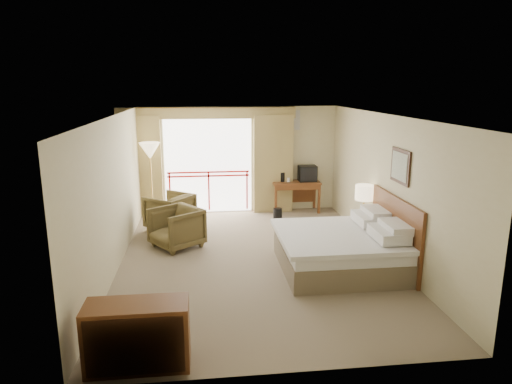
{
  "coord_description": "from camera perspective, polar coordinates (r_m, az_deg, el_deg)",
  "views": [
    {
      "loc": [
        -0.93,
        -8.05,
        3.24
      ],
      "look_at": [
        0.06,
        0.4,
        1.22
      ],
      "focal_mm": 32.0,
      "sensor_mm": 36.0,
      "label": 1
    }
  ],
  "objects": [
    {
      "name": "wall_back",
      "position": [
        11.74,
        -2.09,
        4.06
      ],
      "size": [
        5.0,
        0.0,
        5.0
      ],
      "primitive_type": "plane",
      "rotation": [
        1.57,
        0.0,
        0.0
      ],
      "color": "beige",
      "rests_on": "ground"
    },
    {
      "name": "cup",
      "position": [
        11.7,
        4.1,
        1.51
      ],
      "size": [
        0.08,
        0.08,
        0.11
      ],
      "primitive_type": "cylinder",
      "rotation": [
        0.0,
        0.0,
        -0.09
      ],
      "color": "white",
      "rests_on": "desk"
    },
    {
      "name": "curtain_right",
      "position": [
        11.71,
        2.13,
        3.54
      ],
      "size": [
        1.0,
        0.26,
        2.5
      ],
      "primitive_type": "cube",
      "color": "olive",
      "rests_on": "wall_back"
    },
    {
      "name": "headboard",
      "position": [
        8.59,
        16.96,
        -4.82
      ],
      "size": [
        0.06,
        2.1,
        1.3
      ],
      "primitive_type": "cube",
      "color": "#592B13",
      "rests_on": "wall_right"
    },
    {
      "name": "balcony_door",
      "position": [
        11.71,
        -5.99,
        3.23
      ],
      "size": [
        2.4,
        0.0,
        2.4
      ],
      "primitive_type": "plane",
      "rotation": [
        1.57,
        0.0,
        0.0
      ],
      "color": "white",
      "rests_on": "wall_back"
    },
    {
      "name": "nightstand",
      "position": [
        9.67,
        13.23,
        -4.81
      ],
      "size": [
        0.43,
        0.5,
        0.57
      ],
      "primitive_type": "cube",
      "rotation": [
        0.0,
        0.0,
        -0.05
      ],
      "color": "#592B13",
      "rests_on": "floor"
    },
    {
      "name": "wall_front",
      "position": [
        5.02,
        4.55,
        -8.83
      ],
      "size": [
        5.0,
        0.0,
        5.0
      ],
      "primitive_type": "plane",
      "rotation": [
        -1.57,
        0.0,
        0.0
      ],
      "color": "beige",
      "rests_on": "ground"
    },
    {
      "name": "wastebasket",
      "position": [
        11.23,
        2.72,
        -2.73
      ],
      "size": [
        0.25,
        0.25,
        0.27
      ],
      "primitive_type": "cylinder",
      "rotation": [
        0.0,
        0.0,
        0.14
      ],
      "color": "black",
      "rests_on": "floor"
    },
    {
      "name": "wall_right",
      "position": [
        8.96,
        15.98,
        0.63
      ],
      "size": [
        0.0,
        7.0,
        7.0
      ],
      "primitive_type": "plane",
      "rotation": [
        1.57,
        0.0,
        -1.57
      ],
      "color": "beige",
      "rests_on": "ground"
    },
    {
      "name": "floor_lamp",
      "position": [
        11.06,
        -13.12,
        4.67
      ],
      "size": [
        0.49,
        0.49,
        1.91
      ],
      "rotation": [
        0.0,
        0.0,
        -0.36
      ],
      "color": "tan",
      "rests_on": "floor"
    },
    {
      "name": "bed",
      "position": [
        8.35,
        10.71,
        -6.98
      ],
      "size": [
        2.13,
        2.06,
        0.97
      ],
      "color": "brown",
      "rests_on": "floor"
    },
    {
      "name": "armchair_near",
      "position": [
        9.52,
        -9.84,
        -6.76
      ],
      "size": [
        1.24,
        1.24,
        0.82
      ],
      "primitive_type": "imported",
      "rotation": [
        0.0,
        0.0,
        -0.93
      ],
      "color": "#493C1F",
      "rests_on": "floor"
    },
    {
      "name": "book",
      "position": [
        9.96,
        -11.86,
        -2.5
      ],
      "size": [
        0.2,
        0.23,
        0.02
      ],
      "primitive_type": "imported",
      "rotation": [
        0.0,
        0.0,
        0.25
      ],
      "color": "white",
      "rests_on": "side_table"
    },
    {
      "name": "wall_left",
      "position": [
        8.42,
        -17.27,
        -0.25
      ],
      "size": [
        0.0,
        7.0,
        7.0
      ],
      "primitive_type": "plane",
      "rotation": [
        1.57,
        0.0,
        1.57
      ],
      "color": "beige",
      "rests_on": "ground"
    },
    {
      "name": "ceiling",
      "position": [
        8.13,
        -0.12,
        9.52
      ],
      "size": [
        7.0,
        7.0,
        0.0
      ],
      "primitive_type": "plane",
      "rotation": [
        3.14,
        0.0,
        0.0
      ],
      "color": "white",
      "rests_on": "wall_back"
    },
    {
      "name": "armchair_far",
      "position": [
        10.7,
        -10.64,
        -4.54
      ],
      "size": [
        1.25,
        1.25,
        0.82
      ],
      "primitive_type": "imported",
      "rotation": [
        0.0,
        0.0,
        -2.23
      ],
      "color": "#493C1F",
      "rests_on": "floor"
    },
    {
      "name": "side_table",
      "position": [
        10.02,
        -11.81,
        -3.51
      ],
      "size": [
        0.52,
        0.52,
        0.56
      ],
      "rotation": [
        0.0,
        0.0,
        0.01
      ],
      "color": "black",
      "rests_on": "floor"
    },
    {
      "name": "phone",
      "position": [
        9.43,
        13.35,
        -3.22
      ],
      "size": [
        0.22,
        0.19,
        0.08
      ],
      "primitive_type": "cube",
      "rotation": [
        0.0,
        0.0,
        0.37
      ],
      "color": "black",
      "rests_on": "nightstand"
    },
    {
      "name": "table_lamp",
      "position": [
        9.51,
        13.38,
        -0.14
      ],
      "size": [
        0.37,
        0.37,
        0.66
      ],
      "rotation": [
        0.0,
        0.0,
        -0.07
      ],
      "color": "tan",
      "rests_on": "nightstand"
    },
    {
      "name": "valance",
      "position": [
        11.45,
        -6.14,
        9.8
      ],
      "size": [
        4.4,
        0.22,
        0.28
      ],
      "primitive_type": "cube",
      "color": "olive",
      "rests_on": "wall_back"
    },
    {
      "name": "floor",
      "position": [
        8.73,
        -0.11,
        -8.45
      ],
      "size": [
        7.0,
        7.0,
        0.0
      ],
      "primitive_type": "plane",
      "color": "#7E6E55",
      "rests_on": "ground"
    },
    {
      "name": "dresser",
      "position": [
        5.72,
        -14.58,
        -16.96
      ],
      "size": [
        1.19,
        0.51,
        0.79
      ],
      "rotation": [
        0.0,
        0.0,
        0.07
      ],
      "color": "#592B13",
      "rests_on": "floor"
    },
    {
      "name": "hvac_vent",
      "position": [
        11.77,
        4.28,
        8.96
      ],
      "size": [
        0.5,
        0.04,
        0.5
      ],
      "primitive_type": "cube",
      "color": "silver",
      "rests_on": "wall_back"
    },
    {
      "name": "desk",
      "position": [
        11.89,
        4.93,
        0.55
      ],
      "size": [
        1.22,
        0.59,
        0.8
      ],
      "rotation": [
        0.0,
        0.0,
        0.03
      ],
      "color": "#592B13",
      "rests_on": "floor"
    },
    {
      "name": "coffee_maker",
      "position": [
        11.71,
        3.33,
        1.87
      ],
      "size": [
        0.14,
        0.14,
        0.25
      ],
      "primitive_type": "cylinder",
      "rotation": [
        0.0,
        0.0,
        0.22
      ],
      "color": "black",
      "rests_on": "desk"
    },
    {
      "name": "framed_art",
      "position": [
        8.31,
        17.59,
        3.08
      ],
      "size": [
        0.04,
        0.72,
        0.6
      ],
      "color": "black",
      "rests_on": "wall_right"
    },
    {
      "name": "balcony_railing",
      "position": [
        11.77,
        -5.94,
        1.35
      ],
      "size": [
        2.09,
        0.03,
        1.02
      ],
      "color": "red",
      "rests_on": "wall_back"
    },
    {
      "name": "tv",
      "position": [
        11.81,
        6.45,
        2.31
      ],
      "size": [
        0.45,
        0.36,
        0.41
      ],
      "rotation": [
        0.0,
        0.0,
        -0.04
      ],
      "color": "black",
      "rests_on": "desk"
    },
    {
      "name": "curtain_left",
      "position": [
        11.67,
        -14.12,
        3.11
      ],
      "size": [
        1.0,
        0.26,
        2.5
      ],
      "primitive_type": "cube",
      "color": "olive",
      "rests_on": "wall_back"
    }
  ]
}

